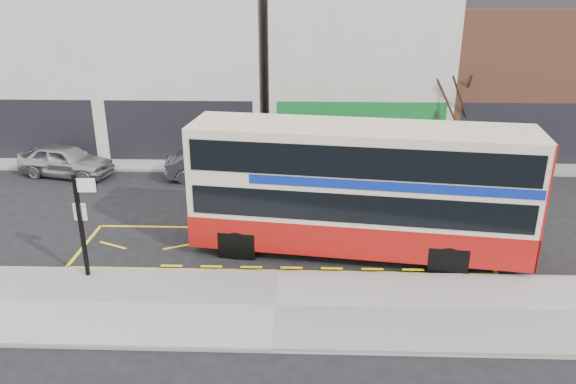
{
  "coord_description": "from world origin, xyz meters",
  "views": [
    {
      "loc": [
        0.82,
        -16.06,
        8.98
      ],
      "look_at": [
        0.22,
        2.0,
        1.96
      ],
      "focal_mm": 35.0,
      "sensor_mm": 36.0,
      "label": 1
    }
  ],
  "objects_px": {
    "double_decker_bus": "(360,188)",
    "car_white": "(408,161)",
    "bus_stop_post": "(82,217)",
    "car_grey": "(211,164)",
    "street_tree_right": "(452,84)",
    "car_silver": "(66,160)"
  },
  "relations": [
    {
      "from": "bus_stop_post",
      "to": "car_grey",
      "type": "bearing_deg",
      "value": 74.91
    },
    {
      "from": "double_decker_bus",
      "to": "bus_stop_post",
      "type": "bearing_deg",
      "value": -158.41
    },
    {
      "from": "car_silver",
      "to": "car_grey",
      "type": "height_order",
      "value": "car_silver"
    },
    {
      "from": "bus_stop_post",
      "to": "street_tree_right",
      "type": "distance_m",
      "value": 18.43
    },
    {
      "from": "car_grey",
      "to": "bus_stop_post",
      "type": "bearing_deg",
      "value": 156.86
    },
    {
      "from": "double_decker_bus",
      "to": "car_grey",
      "type": "bearing_deg",
      "value": 138.04
    },
    {
      "from": "bus_stop_post",
      "to": "car_grey",
      "type": "xyz_separation_m",
      "value": [
        2.31,
        9.49,
        -1.45
      ]
    },
    {
      "from": "bus_stop_post",
      "to": "double_decker_bus",
      "type": "bearing_deg",
      "value": 12.67
    },
    {
      "from": "double_decker_bus",
      "to": "car_silver",
      "type": "xyz_separation_m",
      "value": [
        -13.18,
        7.42,
        -1.58
      ]
    },
    {
      "from": "car_silver",
      "to": "car_grey",
      "type": "relative_size",
      "value": 1.07
    },
    {
      "from": "double_decker_bus",
      "to": "car_white",
      "type": "relative_size",
      "value": 2.19
    },
    {
      "from": "street_tree_right",
      "to": "car_silver",
      "type": "bearing_deg",
      "value": -172.21
    },
    {
      "from": "double_decker_bus",
      "to": "car_grey",
      "type": "xyz_separation_m",
      "value": [
        -6.27,
        7.33,
        -1.66
      ]
    },
    {
      "from": "car_silver",
      "to": "street_tree_right",
      "type": "relative_size",
      "value": 0.76
    },
    {
      "from": "bus_stop_post",
      "to": "car_silver",
      "type": "bearing_deg",
      "value": 114.26
    },
    {
      "from": "double_decker_bus",
      "to": "car_grey",
      "type": "distance_m",
      "value": 9.79
    },
    {
      "from": "bus_stop_post",
      "to": "car_silver",
      "type": "distance_m",
      "value": 10.71
    },
    {
      "from": "car_silver",
      "to": "car_white",
      "type": "bearing_deg",
      "value": -75.2
    },
    {
      "from": "car_grey",
      "to": "street_tree_right",
      "type": "distance_m",
      "value": 12.23
    },
    {
      "from": "car_silver",
      "to": "street_tree_right",
      "type": "xyz_separation_m",
      "value": [
        18.39,
        2.52,
        3.25
      ]
    },
    {
      "from": "car_silver",
      "to": "car_grey",
      "type": "xyz_separation_m",
      "value": [
        6.91,
        -0.09,
        -0.07
      ]
    },
    {
      "from": "double_decker_bus",
      "to": "bus_stop_post",
      "type": "height_order",
      "value": "double_decker_bus"
    }
  ]
}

